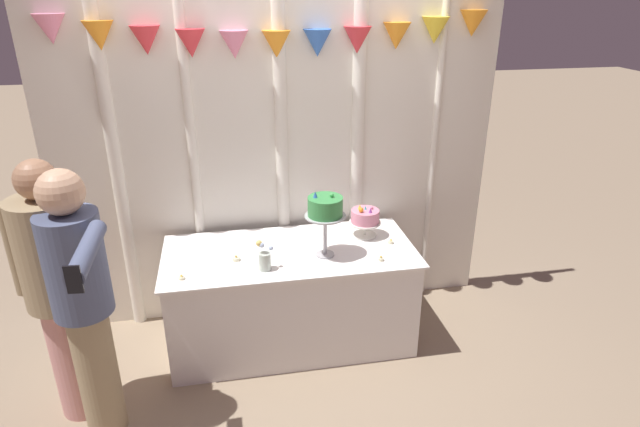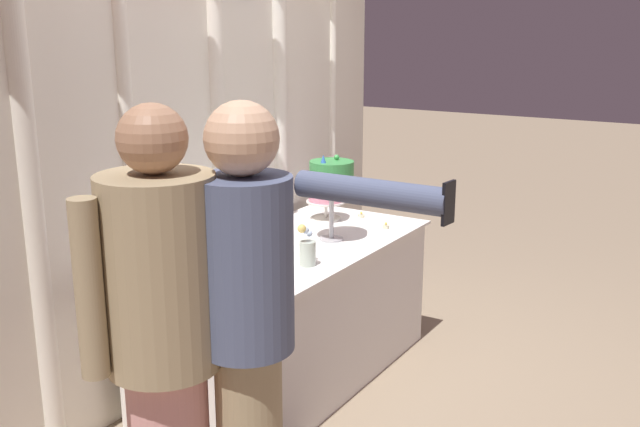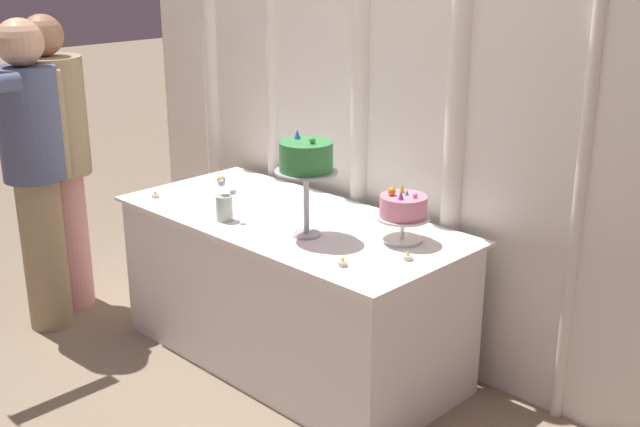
{
  "view_description": "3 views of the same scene",
  "coord_description": "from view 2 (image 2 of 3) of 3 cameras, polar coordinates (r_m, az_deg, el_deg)",
  "views": [
    {
      "loc": [
        -0.39,
        -3.1,
        2.4
      ],
      "look_at": [
        0.24,
        0.23,
        0.93
      ],
      "focal_mm": 29.81,
      "sensor_mm": 36.0,
      "label": 1
    },
    {
      "loc": [
        -2.86,
        -1.87,
        1.81
      ],
      "look_at": [
        0.23,
        0.06,
        0.86
      ],
      "focal_mm": 40.49,
      "sensor_mm": 36.0,
      "label": 2
    },
    {
      "loc": [
        2.55,
        -2.29,
        1.94
      ],
      "look_at": [
        0.23,
        0.07,
        0.81
      ],
      "focal_mm": 44.94,
      "sensor_mm": 36.0,
      "label": 3
    }
  ],
  "objects": [
    {
      "name": "flower_vase",
      "position": [
        3.35,
        -1.03,
        -2.86
      ],
      "size": [
        0.11,
        0.08,
        0.2
      ],
      "color": "#B2C1B2",
      "rests_on": "cake_table"
    },
    {
      "name": "tealight_near_left",
      "position": [
        3.32,
        -4.95,
        -4.27
      ],
      "size": [
        0.05,
        0.05,
        0.04
      ],
      "color": "beige",
      "rests_on": "cake_table"
    },
    {
      "name": "draped_curtain",
      "position": [
        3.77,
        -8.63,
        8.1
      ],
      "size": [
        3.21,
        0.19,
        2.55
      ],
      "color": "white",
      "rests_on": "ground_plane"
    },
    {
      "name": "guest_man_dark_suit",
      "position": [
        2.33,
        -5.66,
        -8.51
      ],
      "size": [
        0.42,
        0.82,
        1.6
      ],
      "color": "#9E8966",
      "rests_on": "ground_plane"
    },
    {
      "name": "cake_display_nearleft",
      "position": [
        3.68,
        0.92,
        2.92
      ],
      "size": [
        0.27,
        0.27,
        0.46
      ],
      "color": "#B2B2B7",
      "rests_on": "cake_table"
    },
    {
      "name": "cake_table",
      "position": [
        3.77,
        -2.36,
        -7.98
      ],
      "size": [
        1.71,
        0.79,
        0.73
      ],
      "color": "white",
      "rests_on": "ground_plane"
    },
    {
      "name": "cake_display_nearright",
      "position": [
        4.13,
        0.48,
        1.42
      ],
      "size": [
        0.23,
        0.23,
        0.24
      ],
      "color": "silver",
      "rests_on": "cake_table"
    },
    {
      "name": "guest_man_pink_jacket",
      "position": [
        2.36,
        -12.24,
        -9.48
      ],
      "size": [
        0.51,
        0.47,
        1.6
      ],
      "color": "#D6938E",
      "rests_on": "ground_plane"
    },
    {
      "name": "tealight_far_right",
      "position": [
        4.21,
        3.28,
        -0.16
      ],
      "size": [
        0.04,
        0.04,
        0.03
      ],
      "color": "beige",
      "rests_on": "cake_table"
    },
    {
      "name": "tealight_far_left",
      "position": [
        2.96,
        -6.08,
        -6.72
      ],
      "size": [
        0.04,
        0.04,
        0.03
      ],
      "color": "beige",
      "rests_on": "cake_table"
    },
    {
      "name": "ground_plane",
      "position": [
        3.87,
        -1.05,
        -13.28
      ],
      "size": [
        24.0,
        24.0,
        0.0
      ],
      "primitive_type": "plane",
      "color": "gray"
    },
    {
      "name": "tealight_near_right",
      "position": [
        3.99,
        5.22,
        -1.03
      ],
      "size": [
        0.04,
        0.04,
        0.04
      ],
      "color": "beige",
      "rests_on": "cake_table"
    }
  ]
}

